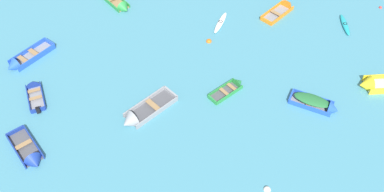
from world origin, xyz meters
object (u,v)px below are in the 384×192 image
Objects in this scene: rowboat_deep_blue_back_row_center at (31,157)px; kayak_turquoise_foreground_center at (345,25)px; rowboat_yellow_near_left at (376,85)px; rowboat_green_outer_left at (233,86)px; rowboat_green_distant_center at (120,6)px; mooring_buoy_central at (380,8)px; rowboat_grey_far_right at (137,116)px; mooring_buoy_between_boats_left at (209,42)px; rowboat_blue_near_right at (320,104)px; rowboat_deep_blue_midfield_right at (34,90)px; rowboat_blue_cluster_outer at (22,61)px; mooring_buoy_trailing at (267,190)px; kayak_white_outer_right at (220,23)px; rowboat_orange_center at (284,8)px.

rowboat_deep_blue_back_row_center is 1.24× the size of kayak_turquoise_foreground_center.
kayak_turquoise_foreground_center is at bearing 106.24° from rowboat_yellow_near_left.
rowboat_green_outer_left is (-8.54, -9.35, 0.01)m from kayak_turquoise_foreground_center.
rowboat_green_distant_center is 23.90m from mooring_buoy_central.
mooring_buoy_between_boats_left is at bearing 69.17° from rowboat_grey_far_right.
rowboat_yellow_near_left is 7.33m from kayak_turquoise_foreground_center.
rowboat_grey_far_right reaches higher than rowboat_green_distant_center.
rowboat_green_distant_center is at bearing 154.57° from rowboat_blue_near_right.
rowboat_deep_blue_midfield_right is 14.45m from mooring_buoy_between_boats_left.
rowboat_deep_blue_midfield_right is 10.97× the size of mooring_buoy_central.
rowboat_deep_blue_back_row_center reaches higher than mooring_buoy_central.
rowboat_blue_cluster_outer reaches higher than rowboat_deep_blue_back_row_center.
kayak_white_outer_right is at bearing 109.33° from mooring_buoy_trailing.
rowboat_blue_cluster_outer is 31.80m from mooring_buoy_central.
rowboat_green_outer_left is 6.51× the size of mooring_buoy_trailing.
mooring_buoy_central is (1.27, 10.40, -0.24)m from rowboat_yellow_near_left.
rowboat_grey_far_right is 17.69m from rowboat_orange_center.
rowboat_blue_near_right is (6.39, -0.61, 0.15)m from rowboat_green_outer_left.
mooring_buoy_central is at bearing 67.67° from rowboat_blue_near_right.
rowboat_grey_far_right is 1.43× the size of rowboat_deep_blue_midfield_right.
rowboat_green_outer_left is at bearing -133.02° from mooring_buoy_central.
rowboat_green_outer_left is 8.80m from mooring_buoy_trailing.
rowboat_green_outer_left is at bearing 13.37° from rowboat_deep_blue_midfield_right.
rowboat_green_distant_center is 10.24m from rowboat_blue_cluster_outer.
rowboat_green_distant_center is 0.89× the size of rowboat_blue_cluster_outer.
rowboat_blue_near_right is (-2.15, -9.96, 0.16)m from kayak_turquoise_foreground_center.
rowboat_green_distant_center reaches higher than mooring_buoy_trailing.
rowboat_blue_cluster_outer is 1.35× the size of rowboat_deep_blue_midfield_right.
mooring_buoy_trailing is at bearing -112.35° from rowboat_blue_near_right.
rowboat_yellow_near_left is (22.14, -5.61, 0.07)m from rowboat_green_distant_center.
rowboat_blue_cluster_outer is at bearing -121.61° from rowboat_green_distant_center.
rowboat_deep_blue_back_row_center is 27.60m from kayak_turquoise_foreground_center.
rowboat_deep_blue_back_row_center is 0.80× the size of rowboat_yellow_near_left.
rowboat_green_distant_center is 8.04× the size of mooring_buoy_between_boats_left.
rowboat_blue_near_right is at bearing 0.48° from rowboat_blue_cluster_outer.
mooring_buoy_trailing is (-8.57, -20.87, 0.00)m from mooring_buoy_central.
mooring_buoy_trailing is at bearing 3.12° from rowboat_deep_blue_back_row_center.
rowboat_green_outer_left reaches higher than mooring_buoy_trailing.
rowboat_yellow_near_left is at bearing -96.94° from mooring_buoy_central.
rowboat_deep_blue_back_row_center is 1.18× the size of kayak_white_outer_right.
rowboat_grey_far_right reaches higher than rowboat_deep_blue_back_row_center.
rowboat_green_distant_center reaches higher than kayak_white_outer_right.
mooring_buoy_trailing is (3.29, -8.16, -0.15)m from rowboat_green_outer_left.
kayak_white_outer_right is at bearing 70.85° from rowboat_grey_far_right.
kayak_turquoise_foreground_center is 0.98× the size of rowboat_green_outer_left.
rowboat_green_outer_left is 6.35× the size of mooring_buoy_between_boats_left.
rowboat_green_outer_left is (11.55, -7.92, -0.02)m from rowboat_green_distant_center.
mooring_buoy_central is (23.41, 4.79, -0.17)m from rowboat_green_distant_center.
rowboat_blue_near_right reaches higher than mooring_buoy_between_boats_left.
rowboat_green_outer_left is at bearing 36.68° from rowboat_deep_blue_back_row_center.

